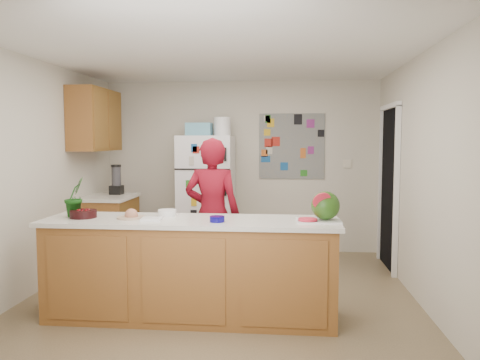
# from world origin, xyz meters

# --- Properties ---
(floor) EXTENTS (4.00, 4.50, 0.02)m
(floor) POSITION_xyz_m (0.00, 0.00, -0.01)
(floor) COLOR brown
(floor) RESTS_ON ground
(wall_back) EXTENTS (4.00, 0.02, 2.50)m
(wall_back) POSITION_xyz_m (0.00, 2.26, 1.25)
(wall_back) COLOR beige
(wall_back) RESTS_ON ground
(wall_left) EXTENTS (0.02, 4.50, 2.50)m
(wall_left) POSITION_xyz_m (-2.01, 0.00, 1.25)
(wall_left) COLOR beige
(wall_left) RESTS_ON ground
(wall_right) EXTENTS (0.02, 4.50, 2.50)m
(wall_right) POSITION_xyz_m (2.01, 0.00, 1.25)
(wall_right) COLOR beige
(wall_right) RESTS_ON ground
(ceiling) EXTENTS (4.00, 4.50, 0.02)m
(ceiling) POSITION_xyz_m (0.00, 0.00, 2.51)
(ceiling) COLOR white
(ceiling) RESTS_ON wall_back
(doorway) EXTENTS (0.03, 0.85, 2.04)m
(doorway) POSITION_xyz_m (1.99, 1.45, 1.02)
(doorway) COLOR black
(doorway) RESTS_ON ground
(peninsula_base) EXTENTS (2.60, 0.62, 0.88)m
(peninsula_base) POSITION_xyz_m (-0.20, -0.50, 0.44)
(peninsula_base) COLOR brown
(peninsula_base) RESTS_ON floor
(peninsula_top) EXTENTS (2.68, 0.70, 0.04)m
(peninsula_top) POSITION_xyz_m (-0.20, -0.50, 0.90)
(peninsula_top) COLOR silver
(peninsula_top) RESTS_ON peninsula_base
(side_counter_base) EXTENTS (0.60, 0.80, 0.86)m
(side_counter_base) POSITION_xyz_m (-1.69, 1.35, 0.43)
(side_counter_base) COLOR brown
(side_counter_base) RESTS_ON floor
(side_counter_top) EXTENTS (0.64, 0.84, 0.04)m
(side_counter_top) POSITION_xyz_m (-1.69, 1.35, 0.88)
(side_counter_top) COLOR silver
(side_counter_top) RESTS_ON side_counter_base
(upper_cabinets) EXTENTS (0.35, 1.00, 0.80)m
(upper_cabinets) POSITION_xyz_m (-1.82, 1.30, 1.90)
(upper_cabinets) COLOR brown
(upper_cabinets) RESTS_ON wall_left
(refrigerator) EXTENTS (0.75, 0.70, 1.70)m
(refrigerator) POSITION_xyz_m (-0.45, 1.88, 0.85)
(refrigerator) COLOR silver
(refrigerator) RESTS_ON floor
(fridge_top_bin) EXTENTS (0.35, 0.28, 0.18)m
(fridge_top_bin) POSITION_xyz_m (-0.55, 1.88, 1.79)
(fridge_top_bin) COLOR #5999B2
(fridge_top_bin) RESTS_ON refrigerator
(photo_collage) EXTENTS (0.95, 0.01, 0.95)m
(photo_collage) POSITION_xyz_m (0.75, 2.24, 1.55)
(photo_collage) COLOR slate
(photo_collage) RESTS_ON wall_back
(person) EXTENTS (0.63, 0.44, 1.66)m
(person) POSITION_xyz_m (-0.12, 0.31, 0.83)
(person) COLOR maroon
(person) RESTS_ON floor
(blender_appliance) EXTENTS (0.13, 0.13, 0.38)m
(blender_appliance) POSITION_xyz_m (-1.64, 1.54, 1.09)
(blender_appliance) COLOR black
(blender_appliance) RESTS_ON side_counter_top
(cutting_board) EXTENTS (0.39, 0.30, 0.01)m
(cutting_board) POSITION_xyz_m (0.95, -0.51, 0.93)
(cutting_board) COLOR silver
(cutting_board) RESTS_ON peninsula_top
(watermelon) EXTENTS (0.25, 0.25, 0.25)m
(watermelon) POSITION_xyz_m (1.01, -0.49, 1.06)
(watermelon) COLOR #2F5614
(watermelon) RESTS_ON cutting_board
(watermelon_slice) EXTENTS (0.16, 0.16, 0.02)m
(watermelon_slice) POSITION_xyz_m (0.85, -0.56, 0.94)
(watermelon_slice) COLOR #B92244
(watermelon_slice) RESTS_ON cutting_board
(cherry_bowl) EXTENTS (0.24, 0.24, 0.07)m
(cherry_bowl) POSITION_xyz_m (-1.20, -0.52, 0.96)
(cherry_bowl) COLOR black
(cherry_bowl) RESTS_ON peninsula_top
(white_bowl) EXTENTS (0.23, 0.23, 0.06)m
(white_bowl) POSITION_xyz_m (-0.45, -0.35, 0.95)
(white_bowl) COLOR silver
(white_bowl) RESTS_ON peninsula_top
(cobalt_bowl) EXTENTS (0.17, 0.17, 0.05)m
(cobalt_bowl) POSITION_xyz_m (0.06, -0.62, 0.95)
(cobalt_bowl) COLOR #0A055D
(cobalt_bowl) RESTS_ON peninsula_top
(plate) EXTENTS (0.28, 0.28, 0.02)m
(plate) POSITION_xyz_m (-0.75, -0.51, 0.93)
(plate) COLOR beige
(plate) RESTS_ON peninsula_top
(paper_towel) EXTENTS (0.19, 0.17, 0.02)m
(paper_towel) POSITION_xyz_m (-0.53, -0.59, 0.93)
(paper_towel) COLOR white
(paper_towel) RESTS_ON peninsula_top
(keys) EXTENTS (0.09, 0.06, 0.01)m
(keys) POSITION_xyz_m (1.00, -0.59, 0.93)
(keys) COLOR gray
(keys) RESTS_ON peninsula_top
(potted_plant) EXTENTS (0.20, 0.23, 0.37)m
(potted_plant) POSITION_xyz_m (-1.31, -0.45, 1.10)
(potted_plant) COLOR #134A0F
(potted_plant) RESTS_ON peninsula_top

